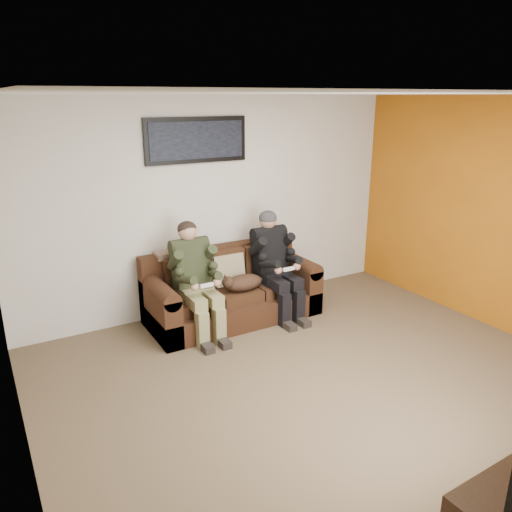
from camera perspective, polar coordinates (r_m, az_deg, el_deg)
floor at (r=4.86m, az=7.84°, el=-14.48°), size 5.00×5.00×0.00m
ceiling at (r=4.12m, az=9.42°, el=17.83°), size 5.00×5.00×0.00m
wall_back at (r=6.17m, az=-4.55°, el=5.75°), size 5.00×0.00×5.00m
wall_left at (r=3.44m, az=-26.37°, el=-6.02°), size 0.00×4.50×4.50m
wall_right at (r=6.15m, az=27.20°, el=3.79°), size 0.00×4.50×4.50m
accent_wall_right at (r=6.14m, az=27.15°, el=3.78°), size 0.00×4.50×4.50m
sofa at (r=6.07m, az=-2.96°, el=-4.16°), size 2.04×0.88×0.83m
throw_pillow at (r=6.00m, az=-3.17°, el=-1.58°), size 0.39×0.19×0.39m
throw_blanket at (r=5.88m, az=-9.52°, el=0.26°), size 0.42×0.20×0.07m
person_left at (r=5.58m, az=-7.00°, el=-2.01°), size 0.51×0.87×1.26m
person_right at (r=6.04m, az=2.13°, el=-0.30°), size 0.51×0.86×1.27m
cat at (r=5.83m, az=-1.58°, el=-3.04°), size 0.66×0.26×0.24m
framed_poster at (r=5.92m, az=-6.80°, el=13.02°), size 1.25×0.05×0.52m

